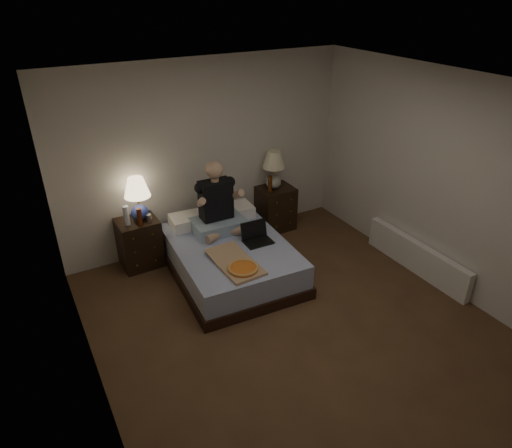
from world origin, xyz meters
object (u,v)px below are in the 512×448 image
lamp_left (138,199)px  nightstand_right (275,208)px  water_bottle (126,216)px  soda_can (149,218)px  radiator (416,257)px  nightstand_left (139,243)px  pizza_box (243,269)px  laptop (258,234)px  bed (231,259)px  beer_bottle_left (140,217)px  person (217,198)px  lamp_right (274,170)px  beer_bottle_right (270,184)px

lamp_left → nightstand_right: bearing=0.0°
water_bottle → soda_can: 0.27m
water_bottle → radiator: (3.12, -1.81, -0.57)m
nightstand_left → lamp_left: (0.06, 0.00, 0.60)m
nightstand_right → water_bottle: bearing=-178.1°
lamp_left → pizza_box: size_ratio=0.74×
laptop → water_bottle: bearing=149.3°
bed → pizza_box: pizza_box is taller
beer_bottle_left → pizza_box: size_ratio=0.30×
beer_bottle_left → person: 0.97m
pizza_box → radiator: pizza_box is taller
nightstand_left → laptop: (1.23, -0.92, 0.24)m
beer_bottle_left → lamp_right: bearing=4.5°
nightstand_left → beer_bottle_right: bearing=-3.5°
person → pizza_box: size_ratio=1.22×
water_bottle → pizza_box: 1.63m
beer_bottle_right → radiator: size_ratio=0.14×
beer_bottle_right → radiator: bearing=-58.9°
pizza_box → laptop: bearing=42.9°
bed → nightstand_left: size_ratio=2.73×
bed → lamp_left: bearing=141.3°
beer_bottle_left → laptop: bearing=-32.1°
soda_can → lamp_left: bearing=124.1°
lamp_right → pizza_box: size_ratio=0.74×
beer_bottle_left → pizza_box: (0.76, -1.24, -0.28)m
beer_bottle_right → nightstand_left: bearing=178.2°
lamp_right → beer_bottle_right: lamp_right is taller
nightstand_right → person: person is taller
beer_bottle_left → lamp_left: bearing=72.8°
nightstand_right → beer_bottle_right: size_ratio=2.81×
lamp_left → beer_bottle_right: lamp_left is taller
nightstand_left → nightstand_right: size_ratio=1.00×
lamp_left → laptop: bearing=-38.2°
nightstand_left → radiator: 3.54m
lamp_left → pizza_box: 1.63m
beer_bottle_right → person: 1.05m
nightstand_left → nightstand_right: bearing=-1.7°
beer_bottle_right → laptop: (-0.68, -0.86, -0.20)m
bed → beer_bottle_right: bearing=39.5°
soda_can → laptop: bearing=-36.5°
radiator → nightstand_right: bearing=117.1°
nightstand_right → laptop: 1.25m
beer_bottle_right → radiator: beer_bottle_right is taller
bed → nightstand_right: bearing=38.3°
nightstand_right → water_bottle: water_bottle is taller
bed → soda_can: size_ratio=17.62×
bed → nightstand_right: nightstand_right is taller
nightstand_right → lamp_left: (-1.99, 0.00, 0.60)m
lamp_right → radiator: bearing=-61.9°
bed → laptop: size_ratio=5.18×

